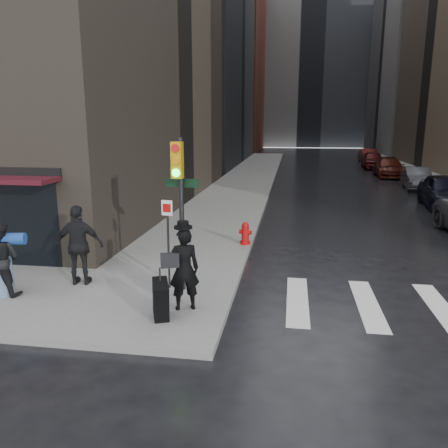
{
  "coord_description": "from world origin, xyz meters",
  "views": [
    {
      "loc": [
        3.26,
        -8.82,
        4.06
      ],
      "look_at": [
        1.41,
        3.1,
        1.3
      ],
      "focal_mm": 35.0,
      "sensor_mm": 36.0,
      "label": 1
    }
  ],
  "objects": [
    {
      "name": "sidewalk_right",
      "position": [
        13.5,
        27.0,
        0.07
      ],
      "size": [
        3.0,
        50.0,
        0.15
      ],
      "primitive_type": "cube",
      "color": "slate",
      "rests_on": "ground"
    },
    {
      "name": "parked_car_5",
      "position": [
        11.39,
        40.72,
        0.74
      ],
      "size": [
        1.67,
        4.55,
        1.49
      ],
      "primitive_type": "imported",
      "rotation": [
        0.0,
        0.0,
        0.02
      ],
      "color": "#3A0E0B",
      "rests_on": "ground"
    },
    {
      "name": "man_greycoat",
      "position": [
        -1.86,
        0.87,
        1.15
      ],
      "size": [
        1.23,
        0.65,
        2.0
      ],
      "rotation": [
        0.0,
        0.0,
        3.29
      ],
      "color": "black",
      "rests_on": "ground"
    },
    {
      "name": "fire_hydrant",
      "position": [
        1.8,
        5.21,
        0.48
      ],
      "size": [
        0.43,
        0.33,
        0.75
      ],
      "rotation": [
        0.0,
        0.0,
        -0.24
      ],
      "color": "#AA0C0A",
      "rests_on": "ground"
    },
    {
      "name": "bldg_left_far",
      "position": [
        -13.0,
        62.0,
        13.0
      ],
      "size": [
        22.0,
        20.0,
        26.0
      ],
      "primitive_type": "cube",
      "color": "brown",
      "rests_on": "ground"
    },
    {
      "name": "parked_car_2",
      "position": [
        11.21,
        20.72,
        0.69
      ],
      "size": [
        1.82,
        4.32,
        1.39
      ],
      "primitive_type": "imported",
      "rotation": [
        0.0,
        0.0,
        -0.08
      ],
      "color": "#39393E",
      "rests_on": "ground"
    },
    {
      "name": "sidewalk_left",
      "position": [
        0.0,
        27.0,
        0.07
      ],
      "size": [
        4.0,
        50.0,
        0.15
      ],
      "primitive_type": "cube",
      "color": "slate",
      "rests_on": "ground"
    },
    {
      "name": "man_jeans",
      "position": [
        -3.31,
        -0.09,
        1.02
      ],
      "size": [
        1.25,
        0.7,
        1.75
      ],
      "rotation": [
        0.0,
        0.0,
        3.18
      ],
      "color": "black",
      "rests_on": "ground"
    },
    {
      "name": "parked_car_3",
      "position": [
        10.86,
        27.39,
        0.73
      ],
      "size": [
        2.23,
        5.13,
        1.47
      ],
      "primitive_type": "imported",
      "rotation": [
        0.0,
        0.0,
        -0.04
      ],
      "color": "#42140D",
      "rests_on": "ground"
    },
    {
      "name": "traffic_light",
      "position": [
        0.71,
        0.82,
        2.49
      ],
      "size": [
        0.9,
        0.47,
        3.63
      ],
      "rotation": [
        0.0,
        0.0,
        -0.14
      ],
      "color": "black",
      "rests_on": "ground"
    },
    {
      "name": "bldg_distant",
      "position": [
        6.0,
        78.0,
        16.0
      ],
      "size": [
        40.0,
        12.0,
        32.0
      ],
      "primitive_type": "cube",
      "color": "slate",
      "rests_on": "ground"
    },
    {
      "name": "man_overcoat",
      "position": [
        0.99,
        -0.34,
        0.98
      ],
      "size": [
        1.0,
        1.29,
        1.99
      ],
      "rotation": [
        0.0,
        0.0,
        3.51
      ],
      "color": "black",
      "rests_on": "ground"
    },
    {
      "name": "parked_car_1",
      "position": [
        10.79,
        14.05,
        0.82
      ],
      "size": [
        2.35,
        4.98,
        1.65
      ],
      "primitive_type": "imported",
      "rotation": [
        0.0,
        0.0,
        -0.08
      ],
      "color": "black",
      "rests_on": "ground"
    },
    {
      "name": "ground",
      "position": [
        0.0,
        0.0,
        0.0
      ],
      "size": [
        140.0,
        140.0,
        0.0
      ],
      "primitive_type": "plane",
      "color": "black",
      "rests_on": "ground"
    },
    {
      "name": "parked_car_4",
      "position": [
        10.75,
        34.05,
        0.78
      ],
      "size": [
        2.19,
        4.73,
        1.57
      ],
      "primitive_type": "imported",
      "rotation": [
        0.0,
        0.0,
        -0.07
      ],
      "color": "#400C0D",
      "rests_on": "ground"
    }
  ]
}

